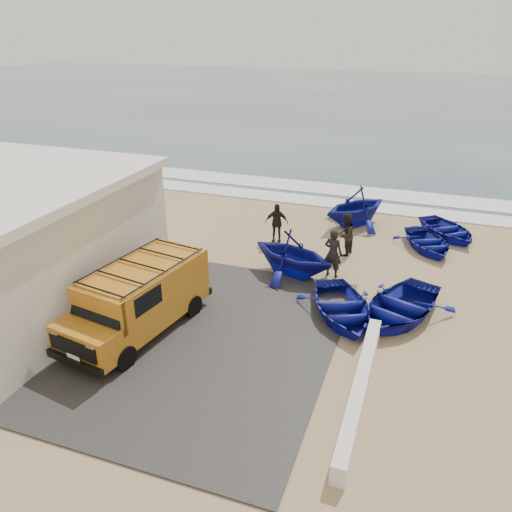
% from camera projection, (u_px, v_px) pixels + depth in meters
% --- Properties ---
extents(ground, '(160.00, 160.00, 0.00)m').
position_uv_depth(ground, '(226.00, 307.00, 17.02)').
color(ground, tan).
extents(slab, '(12.00, 10.00, 0.05)m').
position_uv_depth(slab, '(144.00, 326.00, 15.91)').
color(slab, '#373532').
rests_on(slab, ground).
extents(ocean, '(180.00, 88.00, 0.01)m').
position_uv_depth(ocean, '(391.00, 99.00, 64.91)').
color(ocean, '#385166').
rests_on(ocean, ground).
extents(surf_line, '(180.00, 1.60, 0.06)m').
position_uv_depth(surf_line, '(310.00, 200.00, 27.27)').
color(surf_line, white).
rests_on(surf_line, ground).
extents(surf_wash, '(180.00, 2.20, 0.04)m').
position_uv_depth(surf_wash, '(320.00, 188.00, 29.41)').
color(surf_wash, white).
rests_on(surf_wash, ground).
extents(parapet, '(0.35, 6.00, 0.55)m').
position_uv_depth(parapet, '(360.00, 388.00, 12.83)').
color(parapet, silver).
rests_on(parapet, ground).
extents(van, '(2.82, 5.37, 2.19)m').
position_uv_depth(van, '(139.00, 297.00, 15.29)').
color(van, '#C2791D').
rests_on(van, ground).
extents(boat_near_left, '(3.93, 4.41, 0.75)m').
position_uv_depth(boat_near_left, '(342.00, 307.00, 16.28)').
color(boat_near_left, '#131998').
rests_on(boat_near_left, ground).
extents(boat_near_right, '(4.07, 4.72, 0.82)m').
position_uv_depth(boat_near_right, '(400.00, 306.00, 16.28)').
color(boat_near_right, '#131998').
rests_on(boat_near_right, ground).
extents(boat_mid_left, '(4.18, 3.89, 1.80)m').
position_uv_depth(boat_mid_left, '(292.00, 253.00, 18.88)').
color(boat_mid_left, '#131998').
rests_on(boat_mid_left, ground).
extents(boat_mid_right, '(3.46, 3.90, 0.67)m').
position_uv_depth(boat_mid_right, '(428.00, 242.00, 21.26)').
color(boat_mid_right, '#131998').
rests_on(boat_mid_right, ground).
extents(boat_far_left, '(4.62, 4.73, 1.90)m').
position_uv_depth(boat_far_left, '(356.00, 206.00, 23.64)').
color(boat_far_left, '#131998').
rests_on(boat_far_left, ground).
extents(boat_far_right, '(3.88, 4.08, 0.69)m').
position_uv_depth(boat_far_right, '(447.00, 230.00, 22.53)').
color(boat_far_right, '#131998').
rests_on(boat_far_right, ground).
extents(fisherman_front, '(0.78, 0.59, 1.93)m').
position_uv_depth(fisherman_front, '(333.00, 253.00, 18.74)').
color(fisherman_front, black).
rests_on(fisherman_front, ground).
extents(fisherman_middle, '(0.87, 1.02, 1.81)m').
position_uv_depth(fisherman_middle, '(345.00, 235.00, 20.55)').
color(fisherman_middle, black).
rests_on(fisherman_middle, ground).
extents(fisherman_back, '(1.09, 0.68, 1.74)m').
position_uv_depth(fisherman_back, '(276.00, 223.00, 21.88)').
color(fisherman_back, black).
rests_on(fisherman_back, ground).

